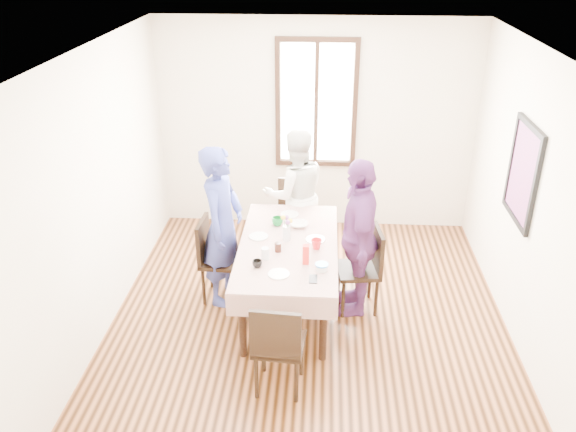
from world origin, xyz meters
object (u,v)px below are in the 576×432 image
(chair_right, at_px, (358,270))
(person_right, at_px, (358,237))
(chair_near, at_px, (279,344))
(dining_table, at_px, (288,277))
(chair_left, at_px, (222,260))
(chair_far, at_px, (295,219))
(person_far, at_px, (295,194))
(person_left, at_px, (222,226))

(chair_right, height_order, person_right, person_right)
(chair_right, distance_m, chair_near, 1.44)
(dining_table, relative_size, chair_right, 1.90)
(chair_left, relative_size, chair_far, 1.00)
(chair_left, height_order, person_right, person_right)
(chair_left, bearing_deg, person_far, 147.97)
(dining_table, bearing_deg, person_right, 4.45)
(chair_right, relative_size, person_far, 0.57)
(chair_right, distance_m, person_right, 0.38)
(chair_far, bearing_deg, person_far, 88.69)
(person_right, bearing_deg, chair_left, -95.68)
(chair_near, height_order, person_left, person_left)
(chair_right, relative_size, chair_far, 1.00)
(person_left, relative_size, person_right, 1.03)
(chair_left, relative_size, chair_right, 1.00)
(chair_left, xyz_separation_m, chair_near, (0.71, -1.35, 0.00))
(chair_right, height_order, person_far, person_far)
(person_far, bearing_deg, chair_near, 73.31)
(dining_table, relative_size, person_far, 1.09)
(dining_table, distance_m, person_far, 1.24)
(dining_table, relative_size, person_left, 1.01)
(chair_left, height_order, chair_right, same)
(chair_left, distance_m, person_far, 1.28)
(dining_table, distance_m, person_left, 0.86)
(person_left, bearing_deg, chair_near, -141.16)
(chair_left, height_order, chair_far, same)
(chair_far, xyz_separation_m, person_far, (0.00, -0.02, 0.34))
(person_right, bearing_deg, person_far, -149.31)
(chair_right, xyz_separation_m, chair_far, (-0.71, 1.14, 0.00))
(chair_near, relative_size, person_left, 0.53)
(person_far, bearing_deg, person_left, 38.64)
(dining_table, relative_size, chair_left, 1.90)
(chair_right, bearing_deg, person_far, 25.26)
(chair_far, height_order, person_left, person_left)
(chair_near, relative_size, person_far, 0.57)
(person_right, bearing_deg, chair_far, -149.81)
(chair_left, xyz_separation_m, chair_right, (1.43, -0.11, 0.00))
(chair_near, distance_m, person_right, 1.48)
(chair_near, bearing_deg, person_right, 65.41)
(dining_table, distance_m, chair_near, 1.19)
(dining_table, distance_m, chair_left, 0.74)
(chair_left, distance_m, chair_right, 1.43)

